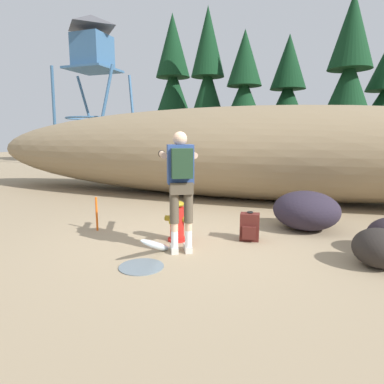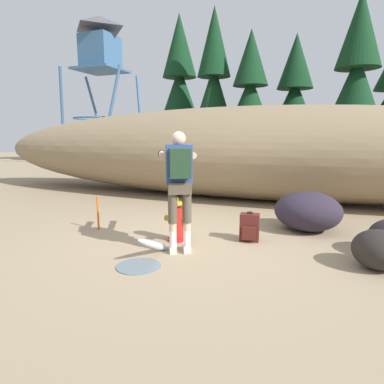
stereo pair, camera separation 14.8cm
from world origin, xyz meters
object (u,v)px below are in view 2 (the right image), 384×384
Objects in this scene: utility_worker at (179,176)px; boulder_small at (379,249)px; fire_hydrant at (177,221)px; survey_stake at (98,213)px; boulder_large at (308,211)px; spare_backpack at (249,228)px; watchtower at (100,54)px.

utility_worker is 2.75m from boulder_small.
boulder_small is at bearing -2.06° from fire_hydrant.
survey_stake reaches higher than boulder_small.
boulder_large reaches higher than survey_stake.
utility_worker reaches higher than fire_hydrant.
spare_backpack is 1.29m from boulder_large.
fire_hydrant is 16.81m from watchtower.
fire_hydrant is at bearing -49.83° from watchtower.
watchtower is at bearing 138.62° from boulder_large.
survey_stake reaches higher than spare_backpack.
boulder_large reaches higher than boulder_small.
watchtower is (-10.16, 12.04, 5.88)m from fire_hydrant.
watchtower is at bearing 136.96° from boulder_small.
spare_backpack is 0.06× the size of watchtower.
spare_backpack is 0.78× the size of survey_stake.
utility_worker is at bearing -50.17° from watchtower.
spare_backpack is 2.66m from survey_stake.
watchtower reaches higher than spare_backpack.
fire_hydrant is 1.55m from survey_stake.
spare_backpack is at bearing -129.64° from boulder_large.
spare_backpack is (0.84, 0.86, -0.88)m from utility_worker.
fire_hydrant is 0.60× the size of boulder_large.
spare_backpack is at bearing -45.94° from watchtower.
utility_worker is 1.49m from spare_backpack.
fire_hydrant reaches higher than survey_stake.
fire_hydrant is at bearing 0.27° from utility_worker.
fire_hydrant is 0.41× the size of utility_worker.
survey_stake is at bearing 45.88° from utility_worker.
boulder_small is at bearing -111.61° from utility_worker.
utility_worker is 3.66× the size of spare_backpack.
spare_backpack is at bearing 163.42° from boulder_small.
watchtower is 13.78× the size of survey_stake.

